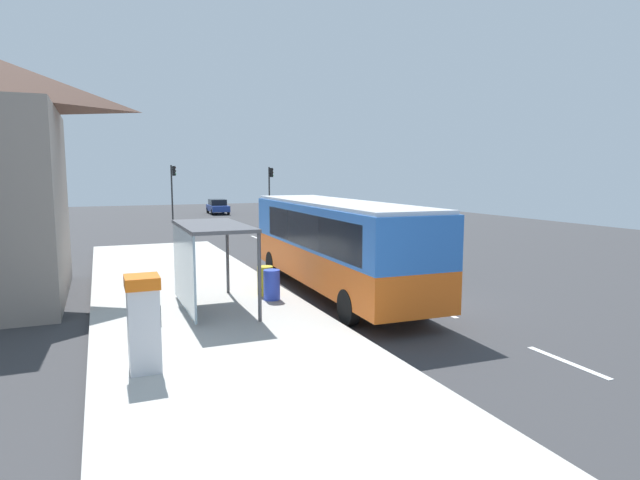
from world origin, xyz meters
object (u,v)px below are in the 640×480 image
(traffic_light_near_side, at_px, (270,184))
(bus_shelter, at_px, (202,244))
(white_van, at_px, (287,217))
(ticket_machine, at_px, (144,322))
(traffic_light_far_side, at_px, (173,184))
(recycling_bin_yellow, at_px, (265,281))
(bus, at_px, (334,241))
(recycling_bin_blue, at_px, (272,285))
(sedan_near, at_px, (218,206))

(traffic_light_near_side, distance_m, bus_shelter, 33.76)
(white_van, relative_size, bus_shelter, 1.31)
(ticket_machine, distance_m, traffic_light_far_side, 37.27)
(recycling_bin_yellow, bearing_deg, bus, 0.78)
(recycling_bin_blue, relative_size, traffic_light_far_side, 0.19)
(white_van, height_order, traffic_light_near_side, traffic_light_near_side)
(sedan_near, xyz_separation_m, recycling_bin_yellow, (-6.50, -38.68, -0.14))
(ticket_machine, bearing_deg, bus_shelter, 66.03)
(white_van, height_order, recycling_bin_yellow, white_van)
(bus, xyz_separation_m, recycling_bin_yellow, (-2.49, -0.03, -1.19))
(sedan_near, distance_m, traffic_light_near_side, 9.11)
(sedan_near, height_order, traffic_light_far_side, traffic_light_far_side)
(bus, bearing_deg, recycling_bin_blue, -163.57)
(bus, height_order, traffic_light_far_side, traffic_light_far_side)
(traffic_light_near_side, bearing_deg, white_van, -103.08)
(bus, height_order, recycling_bin_yellow, bus)
(recycling_bin_yellow, bearing_deg, bus_shelter, -153.99)
(white_van, bearing_deg, recycling_bin_yellow, -111.48)
(sedan_near, bearing_deg, recycling_bin_yellow, -99.54)
(traffic_light_near_side, relative_size, traffic_light_far_side, 0.97)
(recycling_bin_blue, height_order, bus_shelter, bus_shelter)
(white_van, distance_m, ticket_machine, 24.25)
(recycling_bin_blue, bearing_deg, ticket_machine, -130.91)
(sedan_near, distance_m, bus_shelter, 40.72)
(recycling_bin_yellow, relative_size, traffic_light_far_side, 0.19)
(bus, distance_m, recycling_bin_blue, 2.85)
(bus, bearing_deg, bus_shelter, -166.68)
(traffic_light_near_side, bearing_deg, traffic_light_far_side, 174.69)
(recycling_bin_blue, bearing_deg, sedan_near, 80.62)
(sedan_near, relative_size, recycling_bin_yellow, 4.70)
(white_van, xyz_separation_m, bus_shelter, (-8.61, -17.35, 0.75))
(ticket_machine, height_order, traffic_light_far_side, traffic_light_far_side)
(ticket_machine, bearing_deg, white_van, 64.09)
(recycling_bin_yellow, bearing_deg, recycling_bin_blue, -90.00)
(recycling_bin_blue, distance_m, recycling_bin_yellow, 0.70)
(bus, bearing_deg, traffic_light_near_side, 76.67)
(white_van, distance_m, traffic_light_near_side, 14.71)
(traffic_light_far_side, bearing_deg, white_van, -70.56)
(white_van, bearing_deg, ticket_machine, -115.91)
(ticket_machine, height_order, recycling_bin_yellow, ticket_machine)
(sedan_near, xyz_separation_m, traffic_light_far_side, (-5.40, -7.39, 2.48))
(traffic_light_near_side, height_order, traffic_light_far_side, traffic_light_far_side)
(white_van, height_order, recycling_bin_blue, white_van)
(recycling_bin_blue, distance_m, traffic_light_near_side, 32.76)
(bus, bearing_deg, traffic_light_far_side, 92.54)
(traffic_light_far_side, bearing_deg, recycling_bin_blue, -91.97)
(white_van, bearing_deg, traffic_light_near_side, 76.92)
(recycling_bin_blue, bearing_deg, white_van, 69.33)
(traffic_light_far_side, distance_m, bus_shelter, 32.56)
(white_van, bearing_deg, traffic_light_far_side, 109.44)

